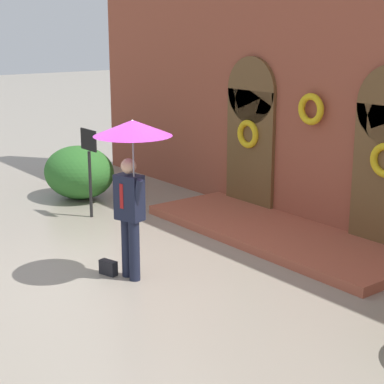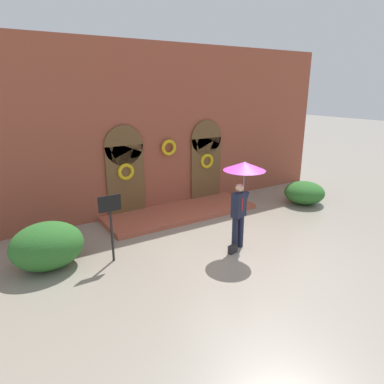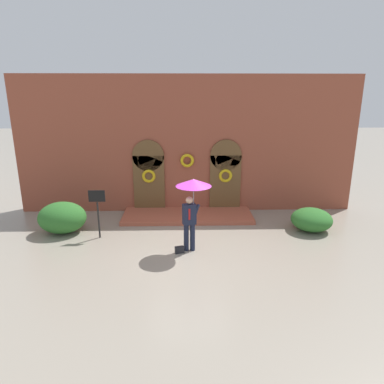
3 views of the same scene
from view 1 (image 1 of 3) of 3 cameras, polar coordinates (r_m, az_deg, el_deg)
The scene contains 6 objects.
ground_plane at distance 9.59m, azimuth -5.79°, elevation -7.63°, with size 80.00×80.00×0.00m, color gray.
building_facade at distance 11.65m, azimuth 11.67°, elevation 9.67°, with size 14.00×2.30×5.60m.
person_with_umbrella at distance 8.97m, azimuth -5.37°, elevation 3.59°, with size 1.10×1.10×2.36m.
handbag at distance 9.72m, azimuth -7.45°, elevation -6.68°, with size 0.28×0.12×0.22m, color black.
sign_post at distance 12.37m, azimuth -9.12°, elevation 2.97°, with size 0.56×0.06×1.72m.
shrub_left at distance 13.97m, azimuth -10.01°, elevation 1.74°, with size 1.70×1.42×1.13m, color #2D6B28.
Camera 1 is at (7.57, -4.65, 3.61)m, focal length 60.00 mm.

